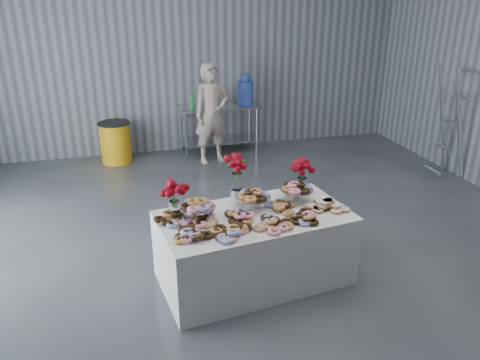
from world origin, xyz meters
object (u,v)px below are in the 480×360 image
object	(u,v)px
stepladder	(451,122)
person	(212,114)
display_table	(254,248)
water_jug	(245,90)
prep_table	(219,120)
trash_barrel	(115,142)

from	to	relation	value
stepladder	person	bearing A→B (deg)	154.60
display_table	person	world-z (taller)	person
water_jug	person	xyz separation A→B (m)	(-0.71, -0.41, -0.29)
person	stepladder	distance (m)	3.86
prep_table	trash_barrel	world-z (taller)	prep_table
trash_barrel	stepladder	size ratio (longest dim) A/B	0.39
stepladder	trash_barrel	bearing A→B (deg)	158.21
water_jug	stepladder	distance (m)	3.47
stepladder	display_table	bearing A→B (deg)	-151.91
water_jug	trash_barrel	distance (m)	2.49
person	prep_table	bearing A→B (deg)	50.17
trash_barrel	display_table	bearing A→B (deg)	-72.22
prep_table	trash_barrel	distance (m)	1.88
prep_table	stepladder	xyz separation A→B (m)	(3.28, -2.07, 0.29)
water_jug	person	world-z (taller)	person
stepladder	prep_table	bearing A→B (deg)	147.75
prep_table	display_table	bearing A→B (deg)	-97.60
water_jug	stepladder	xyz separation A→B (m)	(2.78, -2.07, -0.24)
display_table	stepladder	xyz separation A→B (m)	(3.82, 2.04, 0.53)
prep_table	stepladder	size ratio (longest dim) A/B	0.83
prep_table	stepladder	distance (m)	3.89
water_jug	person	distance (m)	0.87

